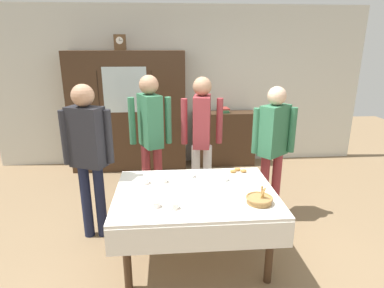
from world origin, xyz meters
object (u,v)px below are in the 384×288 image
at_px(tea_cup_mid_left, 224,179).
at_px(spoon_near_right, 227,190).
at_px(tea_cup_near_right, 156,205).
at_px(person_by_cabinet, 88,148).
at_px(spoon_far_left, 211,196).
at_px(person_beside_shelf, 151,130).
at_px(tea_cup_front_edge, 145,182).
at_px(tea_cup_mid_right, 174,207).
at_px(person_behind_table_left, 202,130).
at_px(spoon_mid_right, 257,190).
at_px(wall_cabinet, 128,112).
at_px(tea_cup_near_left, 163,181).
at_px(mantel_clock, 120,42).
at_px(dining_table, 196,202).
at_px(bookshelf_low, 224,138).
at_px(pastry_plate, 238,173).
at_px(person_near_right_end, 273,140).
at_px(bread_basket, 259,199).
at_px(book_stack, 224,110).
at_px(tea_cup_back_edge, 191,175).

relative_size(tea_cup_mid_left, spoon_near_right, 1.09).
distance_m(tea_cup_near_right, person_by_cabinet, 1.08).
xyz_separation_m(spoon_far_left, person_by_cabinet, (-1.22, 0.57, 0.31)).
height_order(person_by_cabinet, person_beside_shelf, person_beside_shelf).
bearing_deg(person_beside_shelf, tea_cup_front_edge, -91.80).
distance_m(tea_cup_mid_right, person_behind_table_left, 1.47).
distance_m(spoon_mid_right, person_by_cabinet, 1.77).
relative_size(wall_cabinet, tea_cup_front_edge, 15.19).
height_order(tea_cup_mid_left, tea_cup_near_left, same).
xyz_separation_m(wall_cabinet, tea_cup_front_edge, (0.41, -2.35, -0.24)).
bearing_deg(mantel_clock, tea_cup_mid_right, -75.41).
bearing_deg(tea_cup_near_right, spoon_far_left, 20.09).
height_order(dining_table, mantel_clock, mantel_clock).
bearing_deg(tea_cup_mid_left, person_behind_table_left, 99.61).
xyz_separation_m(bookshelf_low, pastry_plate, (-0.23, -2.21, 0.26)).
height_order(tea_cup_mid_right, person_near_right_end, person_near_right_end).
bearing_deg(spoon_far_left, dining_table, 151.71).
bearing_deg(bookshelf_low, tea_cup_mid_left, -99.91).
height_order(bookshelf_low, person_by_cabinet, person_by_cabinet).
bearing_deg(tea_cup_mid_right, person_beside_shelf, 100.14).
height_order(dining_table, spoon_mid_right, spoon_mid_right).
relative_size(tea_cup_near_right, spoon_near_right, 1.09).
bearing_deg(bread_basket, person_behind_table_left, 105.38).
distance_m(book_stack, spoon_mid_right, 2.64).
bearing_deg(person_behind_table_left, person_beside_shelf, 179.75).
relative_size(tea_cup_mid_right, person_near_right_end, 0.08).
xyz_separation_m(bread_basket, pastry_plate, (-0.04, 0.67, -0.02)).
xyz_separation_m(tea_cup_near_left, spoon_near_right, (0.61, -0.23, -0.02)).
distance_m(bookshelf_low, tea_cup_mid_right, 3.10).
bearing_deg(mantel_clock, person_beside_shelf, -71.40).
bearing_deg(tea_cup_mid_right, pastry_plate, 45.58).
xyz_separation_m(mantel_clock, pastry_plate, (1.47, -2.16, -1.36)).
xyz_separation_m(bookshelf_low, spoon_mid_right, (-0.14, -2.62, 0.25)).
bearing_deg(tea_cup_near_left, person_by_cabinet, 162.47).
bearing_deg(tea_cup_back_edge, tea_cup_front_edge, -165.23).
height_order(tea_cup_back_edge, bread_basket, bread_basket).
relative_size(tea_cup_front_edge, tea_cup_near_right, 1.00).
distance_m(person_near_right_end, person_by_cabinet, 2.10).
height_order(dining_table, bread_basket, bread_basket).
bearing_deg(tea_cup_back_edge, person_behind_table_left, 75.25).
distance_m(book_stack, tea_cup_mid_left, 2.44).
distance_m(wall_cabinet, bookshelf_low, 1.72).
bearing_deg(person_by_cabinet, wall_cabinet, 85.08).
bearing_deg(pastry_plate, spoon_far_left, -126.04).
height_order(tea_cup_mid_right, pastry_plate, tea_cup_mid_right).
relative_size(tea_cup_mid_right, tea_cup_near_right, 1.00).
bearing_deg(tea_cup_near_left, mantel_clock, 105.68).
relative_size(person_near_right_end, person_behind_table_left, 0.95).
bearing_deg(wall_cabinet, tea_cup_mid_right, -76.56).
xyz_separation_m(bookshelf_low, person_near_right_end, (0.26, -1.83, 0.51)).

